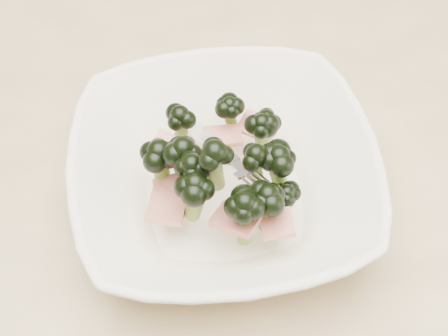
{
  "coord_description": "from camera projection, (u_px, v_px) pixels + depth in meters",
  "views": [
    {
      "loc": [
        0.06,
        -0.35,
        1.29
      ],
      "look_at": [
        0.05,
        0.01,
        0.8
      ],
      "focal_mm": 50.0,
      "sensor_mm": 36.0,
      "label": 1
    }
  ],
  "objects": [
    {
      "name": "dining_table",
      "position": [
        185.0,
        253.0,
        0.72
      ],
      "size": [
        1.2,
        0.8,
        0.75
      ],
      "color": "tan",
      "rests_on": "ground"
    },
    {
      "name": "broccoli_dish",
      "position": [
        224.0,
        174.0,
        0.62
      ],
      "size": [
        0.35,
        0.35,
        0.13
      ],
      "color": "#F3E9CD",
      "rests_on": "dining_table"
    }
  ]
}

